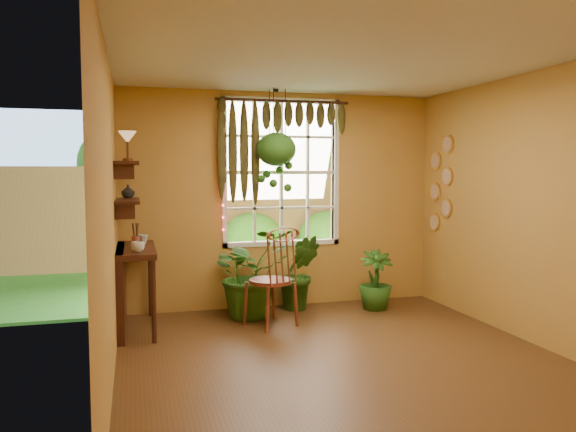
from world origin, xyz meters
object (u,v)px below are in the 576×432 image
counter_ledge (126,280)px  hanging_basket (276,152)px  windsor_chair (273,293)px  potted_plant_mid (299,272)px  potted_plant_left (251,273)px

counter_ledge → hanging_basket: 2.29m
windsor_chair → potted_plant_mid: 0.83m
potted_plant_mid → potted_plant_left: bearing=-162.4°
counter_ledge → potted_plant_mid: size_ratio=1.29×
windsor_chair → potted_plant_left: size_ratio=1.21×
counter_ledge → hanging_basket: hanging_basket is taller
potted_plant_left → windsor_chair: bearing=-71.5°
potted_plant_mid → hanging_basket: (-0.29, 0.00, 1.48)m
potted_plant_left → potted_plant_mid: potted_plant_left is taller
potted_plant_left → hanging_basket: 1.48m
counter_ledge → potted_plant_mid: potted_plant_mid is taller
counter_ledge → potted_plant_left: 1.42m
windsor_chair → potted_plant_left: windsor_chair is taller
potted_plant_left → hanging_basket: bearing=30.1°
potted_plant_mid → hanging_basket: bearing=179.6°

